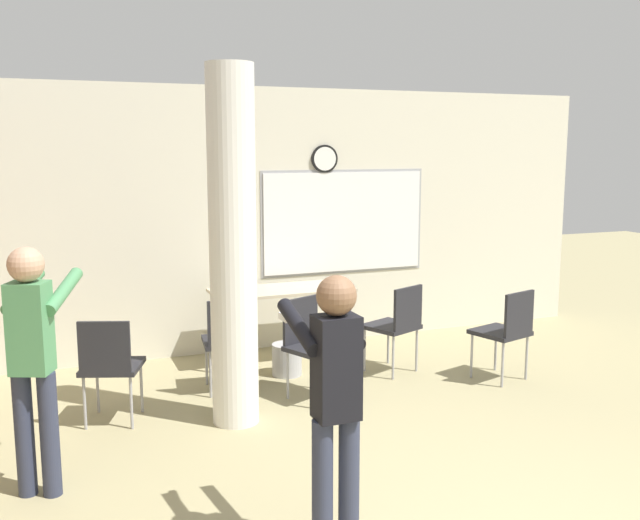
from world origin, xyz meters
The scene contains 12 objects.
wall_back centered at (0.02, 5.06, 1.40)m, with size 8.00×0.15×2.80m.
support_pillar centered at (-0.81, 3.04, 1.40)m, with size 0.37×0.37×2.80m.
folding_table centered at (0.05, 4.48, 0.69)m, with size 1.43×0.61×0.76m.
bottle_on_table centered at (-0.24, 4.52, 0.84)m, with size 0.08×0.08×0.22m.
waste_bin centered at (-0.05, 4.01, 0.15)m, with size 0.29×0.29×0.31m.
chair_table_left centered at (-0.69, 3.74, 0.51)m, with size 0.49×0.49×0.87m.
chair_near_pillar centered at (-1.74, 3.35, 0.51)m, with size 0.56×0.56×0.87m.
chair_table_right centered at (0.96, 3.68, 0.51)m, with size 0.58×0.58×0.87m.
chair_mid_room centered at (1.81, 3.11, 0.51)m, with size 0.55×0.55×0.87m.
chair_table_front centered at (-0.05, 3.36, 0.51)m, with size 0.58×0.58×0.87m.
person_playing_front centered at (-0.80, 1.03, 0.90)m, with size 0.34×0.61×1.54m.
person_watching_back centered at (-2.27, 2.33, 0.93)m, with size 0.51×0.64×1.59m.
Camera 1 is at (-2.17, -2.27, 2.18)m, focal length 40.00 mm.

